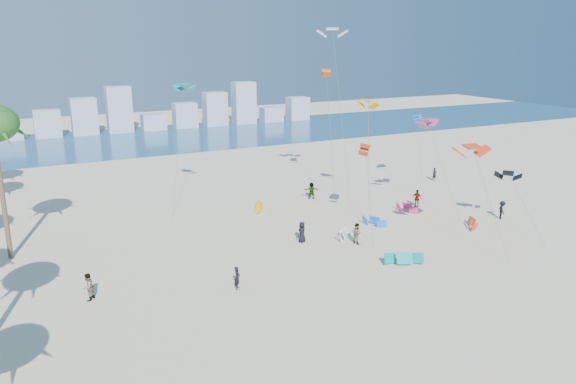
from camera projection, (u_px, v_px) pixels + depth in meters
name	position (u px, v px, depth m)	size (l,w,h in m)	color
ground	(367.00, 340.00, 31.74)	(220.00, 220.00, 0.00)	beige
ocean	(124.00, 141.00, 93.70)	(220.00, 220.00, 0.00)	navy
kitesurfer_near	(237.00, 278.00, 38.06)	(0.59, 0.39, 1.62)	black
kitesurfer_mid	(356.00, 233.00, 46.53)	(0.88, 0.68, 1.80)	gray
kitesurfers_far	(345.00, 213.00, 51.97)	(43.01, 15.69, 1.88)	black
grounded_kites	(374.00, 227.00, 49.65)	(17.50, 20.49, 0.97)	silver
flying_kites	(375.00, 104.00, 52.88)	(29.60, 26.95, 18.27)	red
distant_skyline	(105.00, 116.00, 100.97)	(85.00, 3.00, 8.40)	#9EADBF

